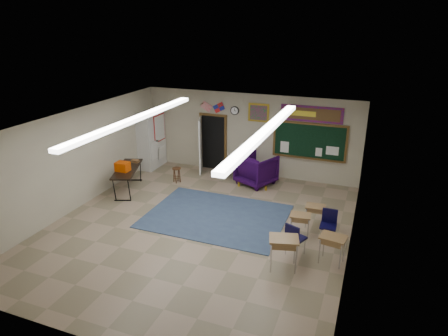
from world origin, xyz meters
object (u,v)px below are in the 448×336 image
at_px(student_desk_front_right, 315,215).
at_px(student_desk_front_left, 300,224).
at_px(folding_table, 128,178).
at_px(wooden_stool, 177,175).
at_px(wingback_armchair, 256,169).

bearing_deg(student_desk_front_right, student_desk_front_left, -115.00).
xyz_separation_m(student_desk_front_right, folding_table, (-6.27, 0.26, 0.08)).
relative_size(student_desk_front_left, wooden_stool, 1.20).
height_order(folding_table, wooden_stool, folding_table).
height_order(wingback_armchair, folding_table, folding_table).
bearing_deg(student_desk_front_left, wingback_armchair, 118.11).
bearing_deg(wooden_stool, wingback_armchair, 18.47).
xyz_separation_m(folding_table, wooden_stool, (1.19, 1.24, -0.16)).
bearing_deg(wooden_stool, student_desk_front_right, -16.46).
relative_size(folding_table, wooden_stool, 3.80).
height_order(student_desk_front_left, folding_table, folding_table).
bearing_deg(folding_table, student_desk_front_left, -29.52).
bearing_deg(wingback_armchair, student_desk_front_left, 148.84).
bearing_deg(student_desk_front_left, student_desk_front_right, 61.34).
height_order(student_desk_front_right, wooden_stool, student_desk_front_right).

